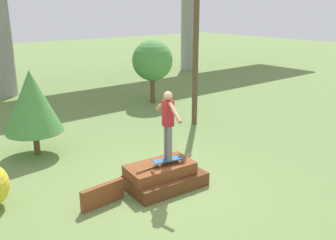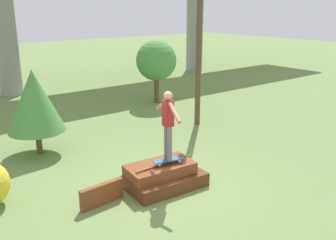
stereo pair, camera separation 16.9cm
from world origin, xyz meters
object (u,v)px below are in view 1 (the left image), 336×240
(utility_pole, at_px, (196,16))
(tree_mid_back, at_px, (32,102))
(tree_behind_right, at_px, (152,61))
(skater, at_px, (168,121))
(skateboard, at_px, (168,160))

(utility_pole, height_order, tree_mid_back, utility_pole)
(utility_pole, bearing_deg, tree_behind_right, 78.32)
(utility_pole, bearing_deg, skater, -139.91)
(skater, height_order, tree_behind_right, tree_behind_right)
(skateboard, height_order, utility_pole, utility_pole)
(skateboard, bearing_deg, skater, 0.00)
(tree_behind_right, bearing_deg, skater, -124.31)
(skater, bearing_deg, tree_behind_right, 55.69)
(tree_mid_back, bearing_deg, utility_pole, -7.28)
(skateboard, height_order, tree_mid_back, tree_mid_back)
(utility_pole, height_order, tree_behind_right, utility_pole)
(skateboard, xyz_separation_m, skater, (0.00, 0.00, 0.98))
(tree_behind_right, xyz_separation_m, tree_mid_back, (-6.41, -2.84, -0.29))
(skater, xyz_separation_m, utility_pole, (3.98, 3.35, 2.22))
(skateboard, xyz_separation_m, tree_behind_right, (4.71, 6.91, 1.19))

